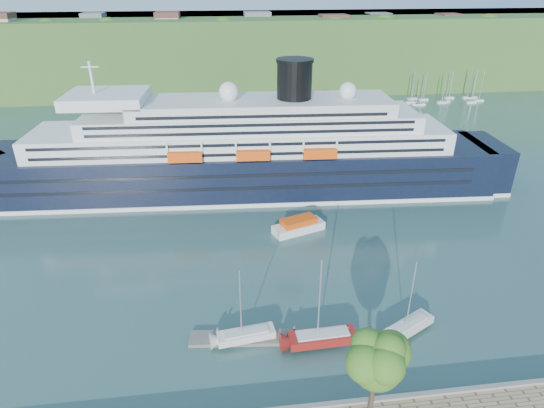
{
  "coord_description": "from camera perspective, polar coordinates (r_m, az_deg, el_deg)",
  "views": [
    {
      "loc": [
        -6.12,
        -28.26,
        36.33
      ],
      "look_at": [
        1.24,
        30.0,
        6.79
      ],
      "focal_mm": 30.0,
      "sensor_mm": 36.0,
      "label": 1
    }
  ],
  "objects": [
    {
      "name": "sailboat_white_far",
      "position": [
        52.92,
        17.28,
        -11.45
      ],
      "size": [
        7.36,
        5.2,
        9.39
      ],
      "primitive_type": null,
      "rotation": [
        0.0,
        0.0,
        0.49
      ],
      "color": "silver",
      "rests_on": "ground"
    },
    {
      "name": "far_hillside",
      "position": [
        175.07,
        -5.41,
        18.6
      ],
      "size": [
        400.0,
        50.0,
        24.0
      ],
      "primitive_type": "cube",
      "color": "#3B6227",
      "rests_on": "ground"
    },
    {
      "name": "promenade_tree",
      "position": [
        42.28,
        12.83,
        -20.05
      ],
      "size": [
        6.01,
        6.01,
        9.95
      ],
      "primitive_type": null,
      "color": "#32661B",
      "rests_on": "promenade"
    },
    {
      "name": "cruise_ship",
      "position": [
        82.09,
        -5.24,
        9.37
      ],
      "size": [
        107.78,
        21.45,
        24.05
      ],
      "primitive_type": null,
      "rotation": [
        0.0,
        0.0,
        -0.05
      ],
      "color": "black",
      "rests_on": "ground"
    },
    {
      "name": "quay_coping",
      "position": [
        45.42,
        3.54,
        -24.14
      ],
      "size": [
        220.0,
        0.5,
        0.3
      ],
      "primitive_type": "cube",
      "color": "slate",
      "rests_on": "promenade"
    },
    {
      "name": "sailboat_white_near",
      "position": [
        49.79,
        -3.38,
        -13.01
      ],
      "size": [
        7.26,
        2.88,
        9.12
      ],
      "primitive_type": null,
      "rotation": [
        0.0,
        0.0,
        0.13
      ],
      "color": "silver",
      "rests_on": "ground"
    },
    {
      "name": "tender_launch",
      "position": [
        71.91,
        3.35,
        -2.63
      ],
      "size": [
        8.85,
        5.48,
        2.31
      ],
      "primitive_type": null,
      "rotation": [
        0.0,
        0.0,
        0.34
      ],
      "color": "#EB4A0D",
      "rests_on": "ground"
    },
    {
      "name": "sailboat_red",
      "position": [
        49.06,
        6.6,
        -12.69
      ],
      "size": [
        8.35,
        2.64,
        10.67
      ],
      "primitive_type": null,
      "rotation": [
        0.0,
        0.0,
        0.04
      ],
      "color": "maroon",
      "rests_on": "ground"
    },
    {
      "name": "floating_pontoon",
      "position": [
        52.87,
        0.39,
        -16.39
      ],
      "size": [
        19.2,
        4.21,
        0.42
      ],
      "primitive_type": null,
      "rotation": [
        0.0,
        0.0,
        -0.1
      ],
      "color": "slate",
      "rests_on": "ground"
    }
  ]
}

